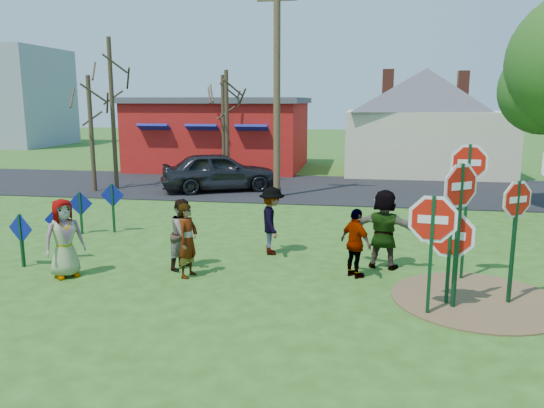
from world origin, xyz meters
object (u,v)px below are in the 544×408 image
(person_a, at_px, (64,238))
(utility_pole, at_px, (277,82))
(stop_sign_a, at_px, (432,229))
(stop_sign_d, at_px, (516,211))
(person_b, at_px, (188,240))
(stop_sign_b, at_px, (468,177))
(suv, at_px, (219,171))

(person_a, xyz_separation_m, utility_pole, (3.00, 10.18, 3.57))
(stop_sign_a, height_order, person_a, stop_sign_a)
(stop_sign_d, height_order, person_b, stop_sign_d)
(stop_sign_b, distance_m, person_b, 6.00)
(suv, bearing_deg, utility_pole, -136.01)
(stop_sign_d, bearing_deg, person_a, 146.79)
(stop_sign_d, height_order, utility_pole, utility_pole)
(stop_sign_b, height_order, suv, stop_sign_b)
(person_a, height_order, suv, person_a)
(stop_sign_b, height_order, utility_pole, utility_pole)
(suv, height_order, utility_pole, utility_pole)
(stop_sign_b, distance_m, utility_pole, 10.70)
(stop_sign_d, xyz_separation_m, person_b, (-6.40, 0.54, -0.97))
(person_b, bearing_deg, stop_sign_d, -81.59)
(utility_pole, bearing_deg, stop_sign_d, -59.71)
(stop_sign_b, relative_size, person_b, 1.87)
(stop_sign_b, bearing_deg, stop_sign_d, -63.23)
(stop_sign_b, relative_size, stop_sign_d, 1.23)
(person_a, bearing_deg, utility_pole, 25.85)
(person_b, relative_size, utility_pole, 0.19)
(stop_sign_a, relative_size, person_a, 1.35)
(stop_sign_a, relative_size, suv, 0.49)
(suv, bearing_deg, stop_sign_a, -174.48)
(utility_pole, bearing_deg, stop_sign_b, -59.04)
(stop_sign_b, xyz_separation_m, person_a, (-8.38, -1.21, -1.35))
(suv, bearing_deg, person_b, 166.72)
(person_b, bearing_deg, suv, 24.79)
(person_b, bearing_deg, person_a, 112.84)
(suv, bearing_deg, stop_sign_d, -167.55)
(stop_sign_d, xyz_separation_m, suv, (-8.61, 11.28, -0.93))
(stop_sign_b, distance_m, person_a, 8.57)
(stop_sign_a, distance_m, utility_pole, 12.22)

